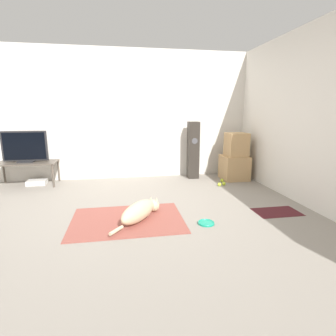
{
  "coord_description": "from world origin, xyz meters",
  "views": [
    {
      "loc": [
        -0.01,
        -3.32,
        1.35
      ],
      "look_at": [
        0.71,
        0.78,
        0.45
      ],
      "focal_mm": 28.0,
      "sensor_mm": 36.0,
      "label": 1
    }
  ],
  "objects_px": {
    "tennis_ball_loose_on_carpet": "(224,184)",
    "cardboard_box_upper": "(236,145)",
    "frisbee": "(206,223)",
    "tennis_ball_near_speaker": "(219,184)",
    "tv_stand": "(27,165)",
    "floor_speaker": "(193,150)",
    "tennis_ball_by_boxes": "(222,180)",
    "cardboard_box_lower": "(234,168)",
    "tv": "(25,147)",
    "game_console": "(37,182)",
    "dog": "(140,211)"
  },
  "relations": [
    {
      "from": "cardboard_box_upper",
      "to": "floor_speaker",
      "type": "relative_size",
      "value": 0.4
    },
    {
      "from": "cardboard_box_lower",
      "to": "tennis_ball_near_speaker",
      "type": "xyz_separation_m",
      "value": [
        -0.47,
        -0.44,
        -0.21
      ]
    },
    {
      "from": "tennis_ball_loose_on_carpet",
      "to": "cardboard_box_upper",
      "type": "bearing_deg",
      "value": 45.33
    },
    {
      "from": "cardboard_box_lower",
      "to": "game_console",
      "type": "bearing_deg",
      "value": 176.11
    },
    {
      "from": "tv",
      "to": "tennis_ball_near_speaker",
      "type": "xyz_separation_m",
      "value": [
        3.49,
        -0.68,
        -0.69
      ]
    },
    {
      "from": "dog",
      "to": "frisbee",
      "type": "height_order",
      "value": "dog"
    },
    {
      "from": "tennis_ball_by_boxes",
      "to": "tennis_ball_near_speaker",
      "type": "height_order",
      "value": "same"
    },
    {
      "from": "dog",
      "to": "tennis_ball_by_boxes",
      "type": "xyz_separation_m",
      "value": [
        1.71,
        1.58,
        -0.1
      ]
    },
    {
      "from": "floor_speaker",
      "to": "game_console",
      "type": "bearing_deg",
      "value": -179.96
    },
    {
      "from": "cardboard_box_lower",
      "to": "frisbee",
      "type": "bearing_deg",
      "value": -121.8
    },
    {
      "from": "floor_speaker",
      "to": "cardboard_box_upper",
      "type": "bearing_deg",
      "value": -18.41
    },
    {
      "from": "floor_speaker",
      "to": "game_console",
      "type": "xyz_separation_m",
      "value": [
        -3.04,
        -0.0,
        -0.53
      ]
    },
    {
      "from": "cardboard_box_upper",
      "to": "floor_speaker",
      "type": "bearing_deg",
      "value": 161.59
    },
    {
      "from": "frisbee",
      "to": "tennis_ball_by_boxes",
      "type": "bearing_deg",
      "value": 63.27
    },
    {
      "from": "tennis_ball_by_boxes",
      "to": "tennis_ball_near_speaker",
      "type": "xyz_separation_m",
      "value": [
        -0.15,
        -0.27,
        0.0
      ]
    },
    {
      "from": "cardboard_box_lower",
      "to": "tv_stand",
      "type": "height_order",
      "value": "cardboard_box_lower"
    },
    {
      "from": "tv_stand",
      "to": "tennis_ball_loose_on_carpet",
      "type": "relative_size",
      "value": 15.85
    },
    {
      "from": "tv_stand",
      "to": "tennis_ball_near_speaker",
      "type": "height_order",
      "value": "tv_stand"
    },
    {
      "from": "frisbee",
      "to": "game_console",
      "type": "distance_m",
      "value": 3.44
    },
    {
      "from": "cardboard_box_lower",
      "to": "tv_stand",
      "type": "distance_m",
      "value": 3.97
    },
    {
      "from": "tv",
      "to": "game_console",
      "type": "xyz_separation_m",
      "value": [
        0.13,
        0.02,
        -0.68
      ]
    },
    {
      "from": "cardboard_box_lower",
      "to": "tv_stand",
      "type": "xyz_separation_m",
      "value": [
        -3.96,
        0.24,
        0.15
      ]
    },
    {
      "from": "dog",
      "to": "tv",
      "type": "xyz_separation_m",
      "value": [
        -1.94,
        1.99,
        0.59
      ]
    },
    {
      "from": "dog",
      "to": "floor_speaker",
      "type": "distance_m",
      "value": 2.41
    },
    {
      "from": "tv_stand",
      "to": "tennis_ball_near_speaker",
      "type": "distance_m",
      "value": 3.57
    },
    {
      "from": "frisbee",
      "to": "cardboard_box_upper",
      "type": "distance_m",
      "value": 2.45
    },
    {
      "from": "cardboard_box_lower",
      "to": "tennis_ball_near_speaker",
      "type": "height_order",
      "value": "cardboard_box_lower"
    },
    {
      "from": "tv",
      "to": "frisbee",
      "type": "bearing_deg",
      "value": -39.27
    },
    {
      "from": "tennis_ball_by_boxes",
      "to": "game_console",
      "type": "distance_m",
      "value": 3.54
    },
    {
      "from": "cardboard_box_upper",
      "to": "game_console",
      "type": "height_order",
      "value": "cardboard_box_upper"
    },
    {
      "from": "tv",
      "to": "tennis_ball_by_boxes",
      "type": "relative_size",
      "value": 11.79
    },
    {
      "from": "frisbee",
      "to": "tennis_ball_near_speaker",
      "type": "relative_size",
      "value": 3.1
    },
    {
      "from": "tennis_ball_by_boxes",
      "to": "game_console",
      "type": "relative_size",
      "value": 0.2
    },
    {
      "from": "floor_speaker",
      "to": "tennis_ball_by_boxes",
      "type": "relative_size",
      "value": 17.46
    },
    {
      "from": "cardboard_box_upper",
      "to": "cardboard_box_lower",
      "type": "bearing_deg",
      "value": 156.58
    },
    {
      "from": "floor_speaker",
      "to": "game_console",
      "type": "height_order",
      "value": "floor_speaker"
    },
    {
      "from": "frisbee",
      "to": "cardboard_box_lower",
      "type": "bearing_deg",
      "value": 58.2
    },
    {
      "from": "frisbee",
      "to": "tv",
      "type": "distance_m",
      "value": 3.6
    },
    {
      "from": "cardboard_box_upper",
      "to": "tennis_ball_near_speaker",
      "type": "xyz_separation_m",
      "value": [
        -0.49,
        -0.43,
        -0.68
      ]
    },
    {
      "from": "floor_speaker",
      "to": "tennis_ball_by_boxes",
      "type": "xyz_separation_m",
      "value": [
        0.47,
        -0.44,
        -0.54
      ]
    },
    {
      "from": "cardboard_box_upper",
      "to": "tennis_ball_near_speaker",
      "type": "bearing_deg",
      "value": -138.5
    },
    {
      "from": "dog",
      "to": "tennis_ball_by_boxes",
      "type": "height_order",
      "value": "dog"
    },
    {
      "from": "floor_speaker",
      "to": "tv_stand",
      "type": "bearing_deg",
      "value": -179.52
    },
    {
      "from": "cardboard_box_lower",
      "to": "tv",
      "type": "distance_m",
      "value": 4.0
    },
    {
      "from": "cardboard_box_lower",
      "to": "cardboard_box_upper",
      "type": "height_order",
      "value": "cardboard_box_upper"
    },
    {
      "from": "frisbee",
      "to": "tennis_ball_loose_on_carpet",
      "type": "height_order",
      "value": "tennis_ball_loose_on_carpet"
    },
    {
      "from": "dog",
      "to": "tv",
      "type": "distance_m",
      "value": 2.84
    },
    {
      "from": "tv_stand",
      "to": "tennis_ball_near_speaker",
      "type": "xyz_separation_m",
      "value": [
        3.49,
        -0.68,
        -0.36
      ]
    },
    {
      "from": "tennis_ball_loose_on_carpet",
      "to": "game_console",
      "type": "distance_m",
      "value": 3.52
    },
    {
      "from": "frisbee",
      "to": "cardboard_box_upper",
      "type": "relative_size",
      "value": 0.45
    }
  ]
}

